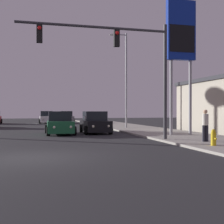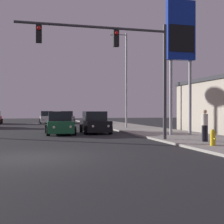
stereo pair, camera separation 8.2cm
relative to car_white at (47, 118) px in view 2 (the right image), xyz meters
The scene contains 11 objects.
ground_plane 32.13m from the car_white, 93.54° to the right, with size 120.00×120.00×0.00m, color #28282B.
sidewalk_right 23.31m from the car_white, 71.18° to the right, with size 5.00×60.00×0.12m.
car_white is the anchor object (origin of this frame).
car_black 20.49m from the car_white, 82.26° to the right, with size 2.04×4.32×1.68m.
car_green 20.74m from the car_white, 89.89° to the right, with size 2.04×4.34×1.68m.
car_grey 2.67m from the car_white, 15.00° to the right, with size 2.04×4.31×1.68m.
traffic_light_mast 27.92m from the car_white, 83.82° to the right, with size 8.30×0.36×6.50m.
street_lamp 17.26m from the car_white, 66.46° to the right, with size 1.74×0.24×9.00m.
gas_station_sign 26.63m from the car_white, 72.71° to the right, with size 2.00×0.42×9.00m.
fire_hydrant 31.71m from the car_white, 78.75° to the right, with size 0.24×0.34×0.76m.
pedestrian_on_sidewalk 30.10m from the car_white, 76.86° to the right, with size 0.34×0.32×1.67m.
Camera 2 is at (0.12, -11.82, 1.74)m, focal length 50.00 mm.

